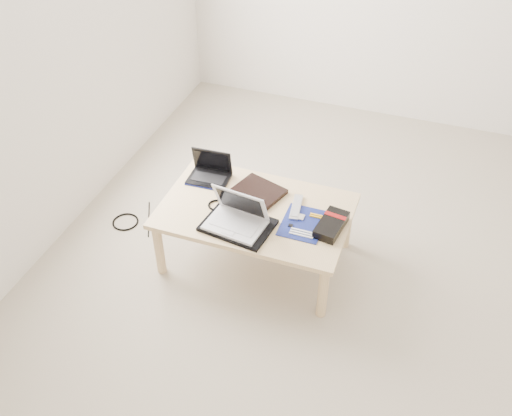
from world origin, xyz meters
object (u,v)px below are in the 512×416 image
(coffee_table, at_px, (255,215))
(netbook, at_px, (210,173))
(white_laptop, at_px, (237,217))
(gpu_box, at_px, (331,225))

(coffee_table, bearing_deg, netbook, 153.03)
(white_laptop, bearing_deg, coffee_table, 75.15)
(coffee_table, xyz_separation_m, white_laptop, (-0.05, -0.18, 0.11))
(white_laptop, bearing_deg, netbook, 131.57)
(netbook, bearing_deg, coffee_table, -26.97)
(coffee_table, height_order, gpu_box, gpu_box)
(coffee_table, xyz_separation_m, gpu_box, (0.46, -0.02, 0.08))
(coffee_table, relative_size, netbook, 4.24)
(coffee_table, relative_size, white_laptop, 3.20)
(netbook, relative_size, gpu_box, 0.97)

